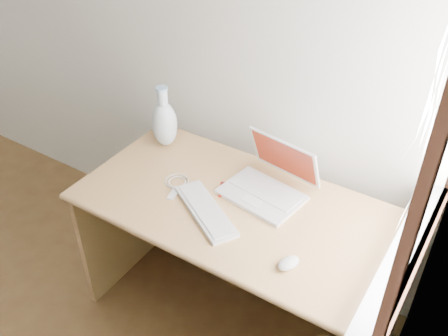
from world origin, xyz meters
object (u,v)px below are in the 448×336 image
Objects in this scene: laptop at (267,181)px; vase at (164,122)px; desk at (249,231)px; external_keyboard at (206,210)px.

vase reaches higher than laptop.
desk is at bearing -116.92° from laptop.
vase is at bearing 176.17° from external_keyboard.
laptop is 0.95× the size of external_keyboard.
desk is at bearing -11.98° from vase.
laptop is 0.30m from external_keyboard.
laptop is at bearing 91.90° from external_keyboard.
laptop is at bearing -5.20° from vase.
vase reaches higher than external_keyboard.
external_keyboard reaches higher than desk.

